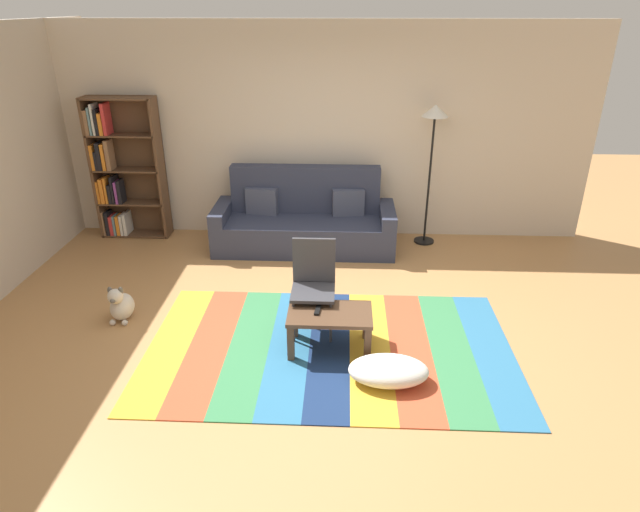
{
  "coord_description": "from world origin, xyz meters",
  "views": [
    {
      "loc": [
        0.26,
        -4.36,
        2.85
      ],
      "look_at": [
        0.05,
        0.34,
        0.65
      ],
      "focal_mm": 30.28,
      "sensor_mm": 36.0,
      "label": 1
    }
  ],
  "objects_px": {
    "coffee_table": "(330,319)",
    "pouf": "(388,371)",
    "bookshelf": "(120,171)",
    "standing_lamp": "(434,129)",
    "folding_chair": "(314,278)",
    "couch": "(305,222)",
    "dog": "(121,305)",
    "tv_remote": "(318,310)"
  },
  "relations": [
    {
      "from": "folding_chair",
      "to": "tv_remote",
      "type": "bearing_deg",
      "value": -30.89
    },
    {
      "from": "couch",
      "to": "tv_remote",
      "type": "xyz_separation_m",
      "value": [
        0.28,
        -2.27,
        0.06
      ]
    },
    {
      "from": "couch",
      "to": "standing_lamp",
      "type": "height_order",
      "value": "standing_lamp"
    },
    {
      "from": "coffee_table",
      "to": "dog",
      "type": "distance_m",
      "value": 2.12
    },
    {
      "from": "tv_remote",
      "to": "folding_chair",
      "type": "bearing_deg",
      "value": 105.03
    },
    {
      "from": "tv_remote",
      "to": "standing_lamp",
      "type": "bearing_deg",
      "value": 68.5
    },
    {
      "from": "bookshelf",
      "to": "folding_chair",
      "type": "bearing_deg",
      "value": -40.05
    },
    {
      "from": "couch",
      "to": "bookshelf",
      "type": "xyz_separation_m",
      "value": [
        -2.42,
        0.28,
        0.55
      ]
    },
    {
      "from": "couch",
      "to": "pouf",
      "type": "relative_size",
      "value": 3.4
    },
    {
      "from": "folding_chair",
      "to": "bookshelf",
      "type": "bearing_deg",
      "value": -170.15
    },
    {
      "from": "bookshelf",
      "to": "tv_remote",
      "type": "xyz_separation_m",
      "value": [
        2.7,
        -2.56,
        -0.5
      ]
    },
    {
      "from": "couch",
      "to": "folding_chair",
      "type": "xyz_separation_m",
      "value": [
        0.23,
        -1.94,
        0.2
      ]
    },
    {
      "from": "dog",
      "to": "standing_lamp",
      "type": "height_order",
      "value": "standing_lamp"
    },
    {
      "from": "standing_lamp",
      "to": "folding_chair",
      "type": "height_order",
      "value": "standing_lamp"
    },
    {
      "from": "dog",
      "to": "folding_chair",
      "type": "height_order",
      "value": "folding_chair"
    },
    {
      "from": "bookshelf",
      "to": "standing_lamp",
      "type": "bearing_deg",
      "value": -1.09
    },
    {
      "from": "dog",
      "to": "pouf",
      "type": "bearing_deg",
      "value": -18.69
    },
    {
      "from": "coffee_table",
      "to": "pouf",
      "type": "relative_size",
      "value": 1.12
    },
    {
      "from": "tv_remote",
      "to": "folding_chair",
      "type": "relative_size",
      "value": 0.17
    },
    {
      "from": "pouf",
      "to": "standing_lamp",
      "type": "xyz_separation_m",
      "value": [
        0.67,
        2.95,
        1.36
      ]
    },
    {
      "from": "couch",
      "to": "coffee_table",
      "type": "distance_m",
      "value": 2.32
    },
    {
      "from": "couch",
      "to": "standing_lamp",
      "type": "bearing_deg",
      "value": 7.62
    },
    {
      "from": "standing_lamp",
      "to": "coffee_table",
      "type": "bearing_deg",
      "value": -115.18
    },
    {
      "from": "couch",
      "to": "bookshelf",
      "type": "height_order",
      "value": "bookshelf"
    },
    {
      "from": "pouf",
      "to": "folding_chair",
      "type": "bearing_deg",
      "value": 129.42
    },
    {
      "from": "bookshelf",
      "to": "folding_chair",
      "type": "height_order",
      "value": "bookshelf"
    },
    {
      "from": "bookshelf",
      "to": "pouf",
      "type": "xyz_separation_m",
      "value": [
        3.31,
        -3.03,
        -0.78
      ]
    },
    {
      "from": "coffee_table",
      "to": "pouf",
      "type": "distance_m",
      "value": 0.71
    },
    {
      "from": "couch",
      "to": "coffee_table",
      "type": "relative_size",
      "value": 3.02
    },
    {
      "from": "coffee_table",
      "to": "dog",
      "type": "height_order",
      "value": "dog"
    },
    {
      "from": "couch",
      "to": "standing_lamp",
      "type": "distance_m",
      "value": 1.95
    },
    {
      "from": "coffee_table",
      "to": "standing_lamp",
      "type": "xyz_separation_m",
      "value": [
        1.17,
        2.49,
        1.17
      ]
    },
    {
      "from": "standing_lamp",
      "to": "tv_remote",
      "type": "xyz_separation_m",
      "value": [
        -1.28,
        -2.48,
        -1.08
      ]
    },
    {
      "from": "coffee_table",
      "to": "tv_remote",
      "type": "height_order",
      "value": "tv_remote"
    },
    {
      "from": "couch",
      "to": "pouf",
      "type": "xyz_separation_m",
      "value": [
        0.89,
        -2.74,
        -0.22
      ]
    },
    {
      "from": "couch",
      "to": "folding_chair",
      "type": "bearing_deg",
      "value": -83.35
    },
    {
      "from": "bookshelf",
      "to": "coffee_table",
      "type": "distance_m",
      "value": 3.85
    },
    {
      "from": "couch",
      "to": "pouf",
      "type": "distance_m",
      "value": 2.89
    },
    {
      "from": "coffee_table",
      "to": "dog",
      "type": "bearing_deg",
      "value": 168.77
    },
    {
      "from": "standing_lamp",
      "to": "couch",
      "type": "bearing_deg",
      "value": -172.38
    },
    {
      "from": "pouf",
      "to": "bookshelf",
      "type": "bearing_deg",
      "value": 137.51
    },
    {
      "from": "bookshelf",
      "to": "tv_remote",
      "type": "height_order",
      "value": "bookshelf"
    }
  ]
}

